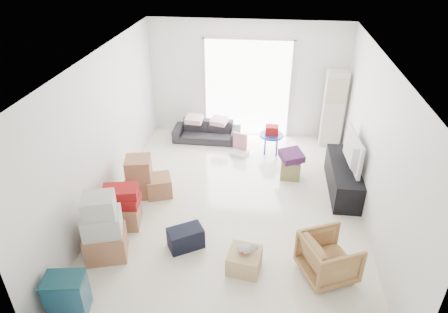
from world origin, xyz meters
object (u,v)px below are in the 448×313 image
Objects in this scene: ottoman at (290,169)px; wood_crate at (244,260)px; ac_tower at (333,109)px; tv_console at (343,177)px; sofa at (207,129)px; kids_table at (272,134)px; storage_bins at (67,295)px; armchair at (329,255)px; television at (346,162)px.

wood_crate is at bearing -105.40° from ottoman.
ac_tower is at bearing 68.32° from wood_crate.
tv_console is at bearing -19.11° from ottoman.
sofa is 1.57m from kids_table.
kids_table is at bearing -15.03° from sofa.
storage_bins is 5.25m from kids_table.
television is at bearing -37.14° from armchair.
ac_tower is at bearing 53.29° from storage_bins.
storage_bins is (-1.01, -5.01, -0.01)m from sofa.
sofa is at bearing 144.29° from ottoman.
ac_tower is 1.88m from television.
sofa is 4.08× the size of ottoman.
storage_bins is at bearing -126.71° from ac_tower.
sofa is at bearing 55.74° from television.
kids_table is at bearing -157.16° from ac_tower.
tv_console is at bearing 40.24° from storage_bins.
armchair is at bearing -76.13° from kids_table.
ac_tower reaches higher than kids_table.
tv_console is 2.31m from armchair.
storage_bins is 2.43m from wood_crate.
television is at bearing -88.46° from ac_tower.
sofa is 4.17m from wood_crate.
wood_crate is at bearing 66.88° from armchair.
sofa is at bearing 78.58° from storage_bins.
storage_bins is at bearing -101.18° from sofa.
ac_tower is 6.47m from storage_bins.
tv_console is 2.81× the size of storage_bins.
sofa is 3.35× the size of wood_crate.
storage_bins is (-3.90, -3.30, 0.02)m from tv_console.
armchair is 1.56× the size of wood_crate.
ac_tower reaches higher than tv_console.
armchair is at bearing -102.66° from tv_console.
ottoman is (-0.98, 0.34, -0.08)m from tv_console.
ottoman is (2.92, 3.64, -0.11)m from storage_bins.
wood_crate is (-1.19, -0.03, -0.21)m from armchair.
television is 2.86× the size of ottoman.
wood_crate is at bearing 24.89° from storage_bins.
ac_tower is at bearing 58.74° from ottoman.
armchair is 1.21m from wood_crate.
ottoman is (-0.47, 2.59, -0.17)m from armchair.
kids_table reaches higher than tv_console.
storage_bins is 0.90× the size of kids_table.
ac_tower is 1.06× the size of tv_console.
ac_tower is 4.51m from wood_crate.
sofa is (-2.89, 1.71, -0.32)m from television.
ac_tower is at bearing 91.54° from tv_console.
storage_bins is (-3.39, -1.05, -0.07)m from armchair.
storage_bins reaches higher than tv_console.
ottoman is at bearing 74.60° from wood_crate.
kids_table is at bearing -10.62° from armchair.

